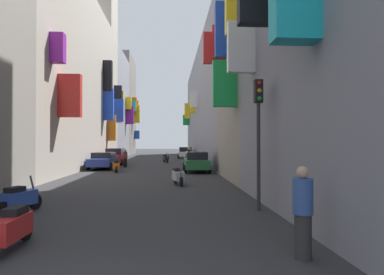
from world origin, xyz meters
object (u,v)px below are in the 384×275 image
(scooter_silver, at_px, (178,176))
(pedestrian_mid_street, at_px, (190,153))
(scooter_blue, at_px, (20,199))
(pedestrian_far_away, at_px, (125,158))
(parked_car_red, at_px, (115,156))
(pedestrian_near_left, at_px, (189,158))
(scooter_green, at_px, (124,157))
(scooter_black, at_px, (166,158))
(parked_car_white, at_px, (185,152))
(scooter_orange, at_px, (116,166))
(pedestrian_crossing, at_px, (194,157))
(pedestrian_near_right, at_px, (303,213))
(parked_car_blue, at_px, (103,160))
(parked_car_green, at_px, (196,161))
(traffic_light_near_corner, at_px, (258,121))
(scooter_red, at_px, (10,228))

(scooter_silver, bearing_deg, pedestrian_mid_street, 85.25)
(scooter_blue, relative_size, pedestrian_far_away, 1.09)
(pedestrian_mid_street, bearing_deg, pedestrian_far_away, -117.40)
(parked_car_red, relative_size, pedestrian_near_left, 2.37)
(scooter_green, bearing_deg, scooter_black, -23.98)
(parked_car_white, relative_size, scooter_orange, 2.15)
(parked_car_white, relative_size, parked_car_red, 0.95)
(parked_car_white, relative_size, scooter_blue, 2.31)
(parked_car_white, bearing_deg, parked_car_red, -122.00)
(pedestrian_crossing, bearing_deg, parked_car_red, 171.43)
(pedestrian_near_right, bearing_deg, scooter_silver, 101.28)
(pedestrian_crossing, xyz_separation_m, pedestrian_mid_street, (0.21, 10.00, 0.04))
(parked_car_red, distance_m, pedestrian_mid_street, 11.81)
(scooter_silver, relative_size, pedestrian_near_left, 1.01)
(scooter_orange, xyz_separation_m, pedestrian_near_right, (6.52, -17.94, 0.42))
(parked_car_blue, distance_m, pedestrian_crossing, 8.63)
(parked_car_green, bearing_deg, pedestrian_far_away, 141.98)
(parked_car_blue, bearing_deg, traffic_light_near_corner, -63.24)
(parked_car_green, distance_m, scooter_red, 17.83)
(scooter_blue, relative_size, traffic_light_near_corner, 0.41)
(parked_car_white, height_order, pedestrian_near_left, pedestrian_near_left)
(scooter_silver, bearing_deg, parked_car_green, 78.30)
(scooter_black, relative_size, pedestrian_near_left, 1.10)
(scooter_blue, xyz_separation_m, scooter_red, (1.40, -3.48, 0.00))
(scooter_green, distance_m, pedestrian_near_left, 11.85)
(scooter_silver, bearing_deg, parked_car_red, 110.90)
(parked_car_white, distance_m, pedestrian_mid_street, 3.00)
(scooter_orange, xyz_separation_m, pedestrian_near_left, (5.53, 3.32, 0.43))
(parked_car_red, bearing_deg, pedestrian_near_left, -33.75)
(pedestrian_near_right, bearing_deg, parked_car_white, 90.86)
(scooter_orange, bearing_deg, scooter_black, 72.52)
(pedestrian_crossing, bearing_deg, scooter_orange, -132.14)
(scooter_silver, relative_size, traffic_light_near_corner, 0.42)
(parked_car_blue, distance_m, scooter_blue, 16.57)
(scooter_orange, distance_m, traffic_light_near_corner, 15.47)
(scooter_black, relative_size, scooter_silver, 1.09)
(parked_car_green, relative_size, pedestrian_near_right, 2.47)
(parked_car_blue, height_order, traffic_light_near_corner, traffic_light_near_corner)
(scooter_green, distance_m, pedestrian_near_right, 31.93)
(pedestrian_mid_street, height_order, pedestrian_far_away, pedestrian_mid_street)
(scooter_blue, xyz_separation_m, pedestrian_near_left, (6.18, 16.93, 0.43))
(pedestrian_crossing, xyz_separation_m, pedestrian_near_left, (-0.65, -3.51, 0.09))
(scooter_red, bearing_deg, pedestrian_near_right, -8.38)
(parked_car_blue, distance_m, scooter_red, 20.15)
(scooter_orange, distance_m, pedestrian_far_away, 4.57)
(parked_car_red, distance_m, scooter_orange, 8.11)
(scooter_red, xyz_separation_m, pedestrian_mid_street, (5.64, 33.92, 0.37))
(parked_car_white, relative_size, pedestrian_far_away, 2.52)
(scooter_orange, distance_m, scooter_red, 17.10)
(parked_car_red, distance_m, scooter_silver, 16.32)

